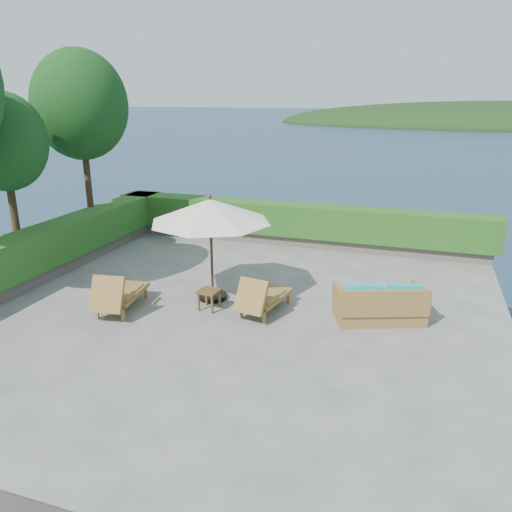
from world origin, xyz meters
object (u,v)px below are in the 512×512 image
(lounge_left, at_px, (119,294))
(wicker_loveseat, at_px, (380,305))
(side_table, at_px, (209,294))
(lounge_right, at_px, (262,297))
(patio_umbrella, at_px, (210,212))

(lounge_left, distance_m, wicker_loveseat, 5.82)
(side_table, bearing_deg, lounge_right, 8.45)
(patio_umbrella, height_order, lounge_right, patio_umbrella)
(side_table, bearing_deg, patio_umbrella, 106.25)
(lounge_right, bearing_deg, lounge_left, -153.18)
(lounge_left, distance_m, lounge_right, 3.25)
(lounge_left, xyz_separation_m, side_table, (1.90, 0.74, -0.03))
(lounge_left, relative_size, side_table, 3.75)
(lounge_left, distance_m, side_table, 2.04)
(lounge_left, bearing_deg, patio_umbrella, 29.49)
(wicker_loveseat, bearing_deg, side_table, 168.99)
(lounge_left, height_order, side_table, lounge_left)
(lounge_left, height_order, wicker_loveseat, lounge_left)
(lounge_left, xyz_separation_m, wicker_loveseat, (5.66, 1.36, -0.06))
(patio_umbrella, xyz_separation_m, lounge_right, (1.40, -0.44, -1.75))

